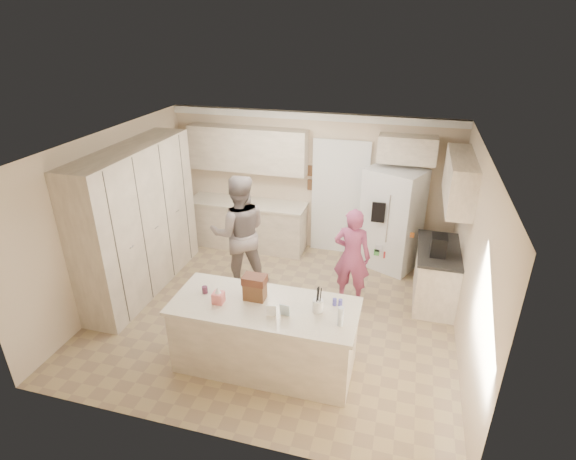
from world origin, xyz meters
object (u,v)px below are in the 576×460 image
(tissue_box, at_px, (218,298))
(teen_girl, at_px, (352,256))
(coffee_maker, at_px, (439,245))
(dollhouse_body, at_px, (255,291))
(island_base, at_px, (265,337))
(utensil_crock, at_px, (318,306))
(refrigerator, at_px, (392,219))
(teen_boy, at_px, (239,233))

(tissue_box, relative_size, teen_girl, 0.09)
(coffee_maker, xyz_separation_m, dollhouse_body, (-2.20, -1.80, -0.03))
(dollhouse_body, bearing_deg, tissue_box, -153.43)
(dollhouse_body, bearing_deg, island_base, -33.69)
(tissue_box, distance_m, teen_girl, 2.32)
(island_base, height_order, utensil_crock, utensil_crock)
(teen_girl, bearing_deg, coffee_maker, -169.72)
(refrigerator, bearing_deg, coffee_maker, -33.44)
(coffee_maker, bearing_deg, tissue_box, -142.43)
(refrigerator, distance_m, island_base, 3.38)
(teen_girl, bearing_deg, dollhouse_body, 63.26)
(utensil_crock, bearing_deg, dollhouse_body, 176.42)
(coffee_maker, distance_m, utensil_crock, 2.32)
(utensil_crock, height_order, dollhouse_body, dollhouse_body)
(island_base, height_order, teen_boy, teen_boy)
(coffee_maker, height_order, dollhouse_body, coffee_maker)
(refrigerator, relative_size, dollhouse_body, 6.92)
(refrigerator, xyz_separation_m, teen_girl, (-0.50, -1.31, -0.12))
(utensil_crock, bearing_deg, island_base, -175.60)
(tissue_box, relative_size, teen_boy, 0.07)
(island_base, xyz_separation_m, teen_boy, (-0.99, 1.74, 0.52))
(island_base, distance_m, tissue_box, 0.79)
(island_base, bearing_deg, tissue_box, -169.70)
(teen_boy, bearing_deg, teen_girl, 156.92)
(teen_boy, height_order, teen_girl, teen_boy)
(utensil_crock, bearing_deg, tissue_box, -172.87)
(tissue_box, bearing_deg, teen_boy, 103.33)
(refrigerator, xyz_separation_m, teen_boy, (-2.31, -1.33, 0.06))
(island_base, xyz_separation_m, dollhouse_body, (-0.15, 0.10, 0.60))
(coffee_maker, relative_size, tissue_box, 2.14)
(coffee_maker, xyz_separation_m, utensil_crock, (-1.40, -1.85, -0.07))
(refrigerator, relative_size, coffee_maker, 6.00)
(tissue_box, distance_m, dollhouse_body, 0.45)
(refrigerator, xyz_separation_m, dollhouse_body, (-1.48, -2.97, 0.14))
(utensil_crock, height_order, teen_boy, teen_boy)
(tissue_box, bearing_deg, utensil_crock, 7.13)
(tissue_box, height_order, teen_boy, teen_boy)
(coffee_maker, bearing_deg, dollhouse_body, -140.71)
(island_base, bearing_deg, coffee_maker, 42.83)
(utensil_crock, xyz_separation_m, teen_girl, (0.17, 1.71, -0.22))
(refrigerator, bearing_deg, island_base, -88.57)
(coffee_maker, xyz_separation_m, teen_girl, (-1.23, -0.14, -0.29))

